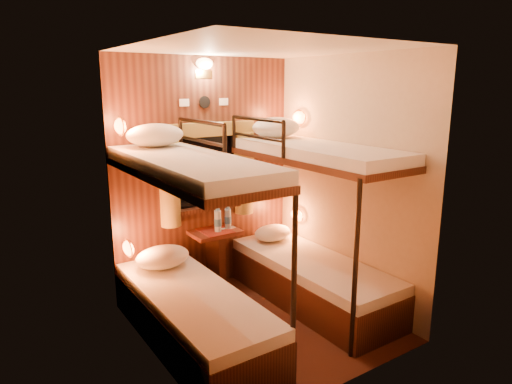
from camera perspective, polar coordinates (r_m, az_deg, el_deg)
floor at (r=4.33m, az=0.69°, el=-16.01°), size 2.10×2.10×0.00m
ceiling at (r=3.79m, az=0.80°, el=17.53°), size 2.10×2.10×0.00m
wall_back at (r=4.77m, az=-6.42°, el=2.07°), size 2.40×0.00×2.40m
wall_front at (r=3.11m, az=11.78°, el=-4.15°), size 2.40×0.00×2.40m
wall_left at (r=3.44m, az=-13.13°, el=-2.55°), size 0.00×2.40×2.40m
wall_right at (r=4.52m, az=11.25°, el=1.27°), size 0.00×2.40×2.40m
back_panel at (r=4.76m, az=-6.34°, el=2.05°), size 2.00×0.03×2.40m
bunk_left at (r=3.85m, az=-8.01°, el=-10.79°), size 0.72×1.90×1.82m
bunk_right at (r=4.51m, az=7.07°, el=-7.08°), size 0.72×1.90×1.82m
window at (r=4.74m, az=-6.16°, el=1.76°), size 1.00×0.12×0.79m
curtains at (r=4.69m, az=-5.99°, el=2.68°), size 1.10×0.22×1.00m
back_fixtures at (r=4.64m, az=-6.46°, el=14.75°), size 0.54×0.09×0.48m
reading_lamps at (r=4.46m, az=-4.36°, el=1.87°), size 2.00×0.20×1.25m
table at (r=4.82m, az=-5.07°, el=-7.51°), size 0.50×0.34×0.66m
bottle_left at (r=4.68m, az=-4.80°, el=-3.65°), size 0.08×0.08×0.26m
bottle_right at (r=4.77m, az=-3.53°, el=-3.35°), size 0.07×0.07×0.25m
sachet_a at (r=4.82m, az=-3.04°, el=-4.45°), size 0.08×0.06×0.01m
sachet_b at (r=4.79m, az=-4.03°, el=-4.61°), size 0.08×0.06×0.01m
pillow_lower_left at (r=4.37m, az=-11.60°, el=-7.97°), size 0.51×0.36×0.20m
pillow_lower_right at (r=5.01m, az=2.09°, el=-5.12°), size 0.43×0.31×0.17m
pillow_upper_left at (r=4.13m, az=-12.49°, el=6.97°), size 0.51×0.37×0.20m
pillow_upper_right at (r=4.74m, az=2.54°, el=8.08°), size 0.53×0.38×0.21m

